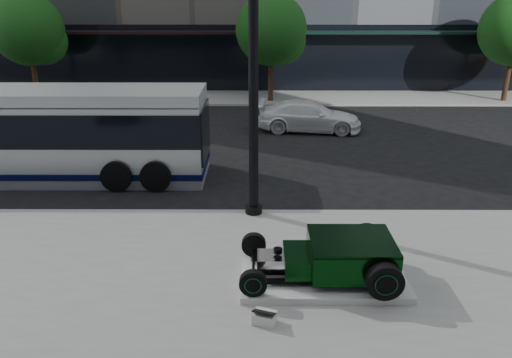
{
  "coord_description": "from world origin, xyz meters",
  "views": [
    {
      "loc": [
        0.32,
        -14.64,
        5.76
      ],
      "look_at": [
        0.26,
        -2.46,
        1.2
      ],
      "focal_mm": 35.0,
      "sensor_mm": 36.0,
      "label": 1
    }
  ],
  "objects_px": {
    "hot_rod": "(340,256)",
    "white_sedan": "(309,116)",
    "transit_bus": "(20,133)",
    "lamppost": "(253,70)"
  },
  "relations": [
    {
      "from": "transit_bus",
      "to": "hot_rod",
      "type": "bearing_deg",
      "value": -35.01
    },
    {
      "from": "transit_bus",
      "to": "lamppost",
      "type": "bearing_deg",
      "value": -22.67
    },
    {
      "from": "hot_rod",
      "to": "white_sedan",
      "type": "height_order",
      "value": "white_sedan"
    },
    {
      "from": "hot_rod",
      "to": "transit_bus",
      "type": "height_order",
      "value": "transit_bus"
    },
    {
      "from": "hot_rod",
      "to": "white_sedan",
      "type": "distance_m",
      "value": 12.52
    },
    {
      "from": "hot_rod",
      "to": "white_sedan",
      "type": "bearing_deg",
      "value": 87.48
    },
    {
      "from": "lamppost",
      "to": "transit_bus",
      "type": "distance_m",
      "value": 8.61
    },
    {
      "from": "lamppost",
      "to": "white_sedan",
      "type": "bearing_deg",
      "value": 75.46
    },
    {
      "from": "lamppost",
      "to": "white_sedan",
      "type": "distance_m",
      "value": 9.96
    },
    {
      "from": "white_sedan",
      "to": "lamppost",
      "type": "bearing_deg",
      "value": 171.79
    }
  ]
}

